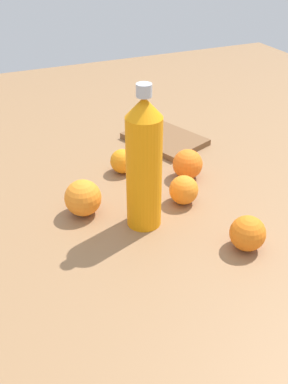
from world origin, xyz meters
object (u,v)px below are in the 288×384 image
(water_bottle, at_px, (144,164))
(orange_1, at_px, (83,198))
(orange_0, at_px, (184,190))
(orange_4, at_px, (122,161))
(orange_2, at_px, (248,233))
(orange_3, at_px, (188,164))
(cutting_board, at_px, (165,139))

(water_bottle, xyz_separation_m, orange_1, (0.09, 0.11, -0.11))
(orange_0, distance_m, orange_4, 0.21)
(orange_2, distance_m, orange_4, 0.41)
(orange_0, distance_m, orange_3, 0.12)
(orange_0, relative_size, orange_3, 0.89)
(orange_2, relative_size, cutting_board, 0.33)
(orange_2, distance_m, orange_3, 0.30)
(cutting_board, bearing_deg, orange_4, 102.61)
(water_bottle, distance_m, cutting_board, 0.44)
(orange_0, bearing_deg, orange_2, -168.93)
(water_bottle, xyz_separation_m, orange_4, (0.23, -0.04, -0.12))
(orange_1, height_order, orange_2, orange_1)
(orange_2, height_order, cutting_board, orange_2)
(orange_3, bearing_deg, cutting_board, -10.45)
(orange_0, bearing_deg, orange_1, 76.82)
(orange_1, relative_size, orange_2, 1.14)
(orange_4, bearing_deg, orange_3, -123.01)
(orange_3, bearing_deg, orange_2, 175.10)
(orange_4, distance_m, cutting_board, 0.22)
(orange_0, bearing_deg, orange_4, 21.94)
(orange_2, distance_m, cutting_board, 0.52)
(orange_4, bearing_deg, orange_0, -158.06)
(water_bottle, bearing_deg, orange_0, 157.22)
(orange_4, relative_size, cutting_board, 0.29)
(orange_3, xyz_separation_m, cutting_board, (0.21, -0.04, -0.03))
(orange_1, bearing_deg, orange_2, -133.20)
(cutting_board, bearing_deg, orange_1, 107.58)
(orange_2, bearing_deg, cutting_board, -7.22)
(orange_0, distance_m, orange_2, 0.20)
(orange_1, distance_m, cutting_board, 0.42)
(water_bottle, relative_size, orange_3, 4.10)
(water_bottle, height_order, orange_2, water_bottle)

